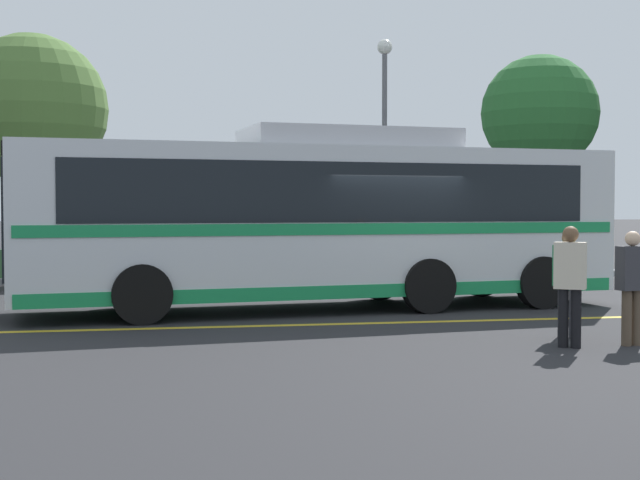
# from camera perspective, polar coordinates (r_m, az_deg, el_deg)

# --- Properties ---
(ground_plane) EXTENTS (220.00, 220.00, 0.00)m
(ground_plane) POSITION_cam_1_polar(r_m,az_deg,el_deg) (16.87, 4.35, -4.47)
(ground_plane) COLOR #262628
(lane_strip_0) EXTENTS (31.20, 0.20, 0.01)m
(lane_strip_0) POSITION_cam_1_polar(r_m,az_deg,el_deg) (14.79, 1.55, -5.38)
(lane_strip_0) COLOR gold
(lane_strip_0) RESTS_ON ground_plane
(curb_strip) EXTENTS (39.20, 0.36, 0.15)m
(curb_strip) POSITION_cam_1_polar(r_m,az_deg,el_deg) (23.48, -2.95, -2.42)
(curb_strip) COLOR #99999E
(curb_strip) RESTS_ON ground_plane
(transit_bus) EXTENTS (11.71, 3.98, 3.40)m
(transit_bus) POSITION_cam_1_polar(r_m,az_deg,el_deg) (16.82, 0.05, 1.45)
(transit_bus) COLOR silver
(transit_bus) RESTS_ON ground_plane
(parked_car_1) EXTENTS (4.08, 1.82, 1.55)m
(parked_car_1) POSITION_cam_1_polar(r_m,az_deg,el_deg) (22.18, -14.24, -0.96)
(parked_car_1) COLOR #335B33
(parked_car_1) RESTS_ON ground_plane
(pedestrian_0) EXTENTS (0.45, 0.45, 1.58)m
(pedestrian_0) POSITION_cam_1_polar(r_m,az_deg,el_deg) (13.66, 15.62, -2.34)
(pedestrian_0) COLOR #2D2D33
(pedestrian_0) RESTS_ON ground_plane
(pedestrian_1) EXTENTS (0.47, 0.41, 1.67)m
(pedestrian_1) POSITION_cam_1_polar(r_m,az_deg,el_deg) (12.69, 15.71, -2.41)
(pedestrian_1) COLOR black
(pedestrian_1) RESTS_ON ground_plane
(pedestrian_2) EXTENTS (0.45, 0.28, 1.60)m
(pedestrian_2) POSITION_cam_1_polar(r_m,az_deg,el_deg) (13.15, 19.35, -2.49)
(pedestrian_2) COLOR brown
(pedestrian_2) RESTS_ON ground_plane
(street_lamp) EXTENTS (0.42, 0.42, 6.57)m
(street_lamp) POSITION_cam_1_polar(r_m,az_deg,el_deg) (24.95, 4.15, 7.61)
(street_lamp) COLOR #59595E
(street_lamp) RESTS_ON ground_plane
(tree_1) EXTENTS (4.30, 4.30, 6.88)m
(tree_1) POSITION_cam_1_polar(r_m,az_deg,el_deg) (27.02, -17.96, 7.95)
(tree_1) COLOR #513823
(tree_1) RESTS_ON ground_plane
(tree_2) EXTENTS (3.51, 3.51, 6.50)m
(tree_2) POSITION_cam_1_polar(r_m,az_deg,el_deg) (27.79, 13.88, 7.84)
(tree_2) COLOR #513823
(tree_2) RESTS_ON ground_plane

